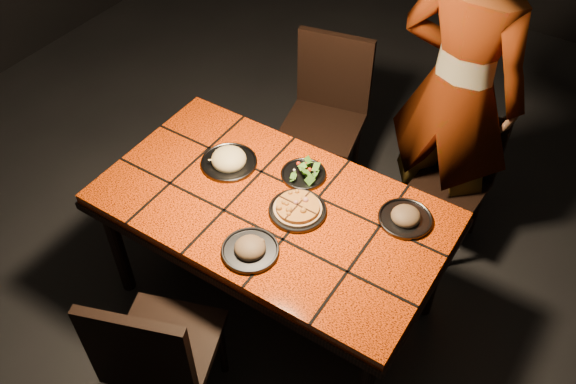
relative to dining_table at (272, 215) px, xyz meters
The scene contains 11 objects.
room_shell 0.83m from the dining_table, ahead, with size 6.04×7.04×3.08m.
dining_table is the anchor object (origin of this frame).
chair_near 0.80m from the dining_table, 93.09° to the right, with size 0.55×0.55×0.95m.
chair_far_left 1.02m from the dining_table, 104.97° to the left, with size 0.53×0.53×0.99m.
chair_far_right 1.14m from the dining_table, 59.50° to the left, with size 0.39×0.39×0.83m.
diner 1.13m from the dining_table, 64.85° to the left, with size 0.69×0.46×1.90m, color brown.
plate_pizza 0.16m from the dining_table, 10.63° to the left, with size 0.27×0.27×0.04m.
plate_pasta 0.36m from the dining_table, 160.99° to the left, with size 0.28×0.28×0.09m.
plate_salad 0.26m from the dining_table, 84.03° to the left, with size 0.22×0.22×0.07m.
plate_mushroom_a 0.31m from the dining_table, 74.11° to the right, with size 0.25×0.25×0.08m.
plate_mushroom_b 0.62m from the dining_table, 23.51° to the left, with size 0.25×0.25×0.08m.
Camera 1 is at (1.10, -1.57, 2.79)m, focal length 38.00 mm.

